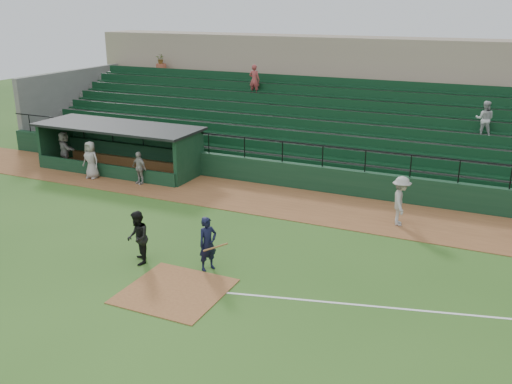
% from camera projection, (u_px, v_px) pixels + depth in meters
% --- Properties ---
extents(ground, '(90.00, 90.00, 0.00)m').
position_uv_depth(ground, '(192.00, 278.00, 18.31)').
color(ground, '#305A1D').
rests_on(ground, ground).
extents(warning_track, '(40.00, 4.00, 0.03)m').
position_uv_depth(warning_track, '(284.00, 202.00, 25.20)').
color(warning_track, brown).
rests_on(warning_track, ground).
extents(home_plate_dirt, '(3.00, 3.00, 0.03)m').
position_uv_depth(home_plate_dirt, '(175.00, 291.00, 17.44)').
color(home_plate_dirt, brown).
rests_on(home_plate_dirt, ground).
extents(foul_line, '(17.49, 4.44, 0.01)m').
position_uv_depth(foul_line, '(455.00, 314.00, 16.18)').
color(foul_line, white).
rests_on(foul_line, ground).
extents(stadium_structure, '(38.00, 13.08, 6.40)m').
position_uv_depth(stadium_structure, '(341.00, 118.00, 31.77)').
color(stadium_structure, '#10321D').
rests_on(stadium_structure, ground).
extents(dugout, '(8.90, 3.20, 2.42)m').
position_uv_depth(dugout, '(124.00, 144.00, 29.98)').
color(dugout, '#10321D').
rests_on(dugout, ground).
extents(batter_at_plate, '(1.15, 0.80, 1.84)m').
position_uv_depth(batter_at_plate, '(208.00, 244.00, 18.62)').
color(batter_at_plate, black).
rests_on(batter_at_plate, ground).
extents(umpire, '(1.09, 1.14, 1.85)m').
position_uv_depth(umpire, '(138.00, 238.00, 19.07)').
color(umpire, black).
rests_on(umpire, ground).
extents(runner, '(1.00, 1.41, 1.99)m').
position_uv_depth(runner, '(401.00, 201.00, 22.31)').
color(runner, '#A19C97').
rests_on(runner, warning_track).
extents(dugout_player_a, '(1.01, 0.61, 1.60)m').
position_uv_depth(dugout_player_a, '(139.00, 168.00, 27.47)').
color(dugout_player_a, '#A7A29C').
rests_on(dugout_player_a, warning_track).
extents(dugout_player_b, '(0.94, 0.63, 1.88)m').
position_uv_depth(dugout_player_b, '(91.00, 160.00, 28.32)').
color(dugout_player_b, '#9F9A95').
rests_on(dugout_player_b, warning_track).
extents(dugout_player_c, '(1.80, 1.32, 1.88)m').
position_uv_depth(dugout_player_c, '(65.00, 149.00, 30.48)').
color(dugout_player_c, gray).
rests_on(dugout_player_c, warning_track).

